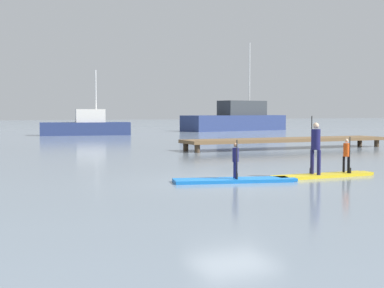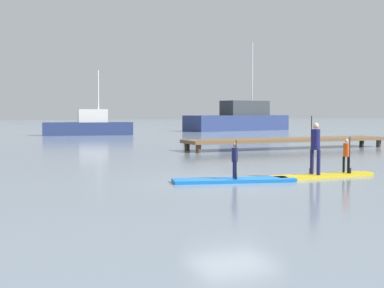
{
  "view_description": "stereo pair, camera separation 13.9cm",
  "coord_description": "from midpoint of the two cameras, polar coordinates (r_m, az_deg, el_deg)",
  "views": [
    {
      "loc": [
        -7.79,
        -14.63,
        2.11
      ],
      "look_at": [
        0.22,
        3.53,
        0.94
      ],
      "focal_mm": 52.39,
      "sensor_mm": 36.0,
      "label": 1
    },
    {
      "loc": [
        -7.66,
        -14.69,
        2.11
      ],
      "look_at": [
        0.22,
        3.53,
        0.94
      ],
      "focal_mm": 52.39,
      "sensor_mm": 36.0,
      "label": 2
    }
  ],
  "objects": [
    {
      "name": "paddler_adult",
      "position": [
        18.16,
        12.65,
        -0.07
      ],
      "size": [
        0.3,
        0.52,
        1.86
      ],
      "color": "#19194C",
      "rests_on": "paddleboard_far"
    },
    {
      "name": "paddleboard_far",
      "position": [
        18.45,
        13.47,
        -3.14
      ],
      "size": [
        3.7,
        0.74,
        0.1
      ],
      "color": "gold",
      "rests_on": "ground"
    },
    {
      "name": "paddleboard_near",
      "position": [
        16.77,
        4.56,
        -3.7
      ],
      "size": [
        3.76,
        1.67,
        0.1
      ],
      "color": "blue",
      "rests_on": "ground"
    },
    {
      "name": "floating_dock",
      "position": [
        31.93,
        9.86,
        0.41
      ],
      "size": [
        12.3,
        2.09,
        0.59
      ],
      "color": "brown",
      "rests_on": "ground"
    },
    {
      "name": "paddler_child_front",
      "position": [
        18.93,
        15.65,
        -0.96
      ],
      "size": [
        0.2,
        0.39,
        1.18
      ],
      "color": "black",
      "rests_on": "paddleboard_far"
    },
    {
      "name": "fishing_boat_white_large",
      "position": [
        61.5,
        4.87,
        2.5
      ],
      "size": [
        12.67,
        5.82,
        9.7
      ],
      "color": "navy",
      "rests_on": "ground"
    },
    {
      "name": "ground_plane",
      "position": [
        16.71,
        4.38,
        -3.9
      ],
      "size": [
        240.0,
        240.0,
        0.0
      ],
      "primitive_type": "plane",
      "color": "gray"
    },
    {
      "name": "paddler_child_solo",
      "position": [
        16.7,
        4.63,
        -1.51
      ],
      "size": [
        0.23,
        0.37,
        1.17
      ],
      "color": "#19194C",
      "rests_on": "paddleboard_near"
    },
    {
      "name": "motor_boat_small_navy",
      "position": [
        50.13,
        -10.4,
        1.79
      ],
      "size": [
        7.98,
        3.27,
        5.72
      ],
      "color": "navy",
      "rests_on": "ground"
    }
  ]
}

